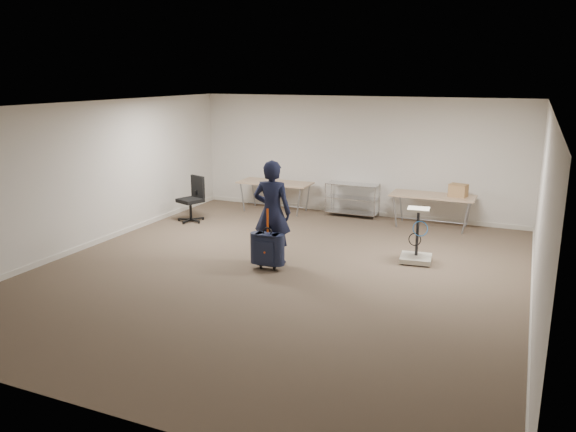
% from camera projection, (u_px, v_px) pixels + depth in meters
% --- Properties ---
extents(ground, '(9.00, 9.00, 0.00)m').
position_uv_depth(ground, '(279.00, 271.00, 9.65)').
color(ground, '#423228').
rests_on(ground, ground).
extents(room_shell, '(8.00, 9.00, 9.00)m').
position_uv_depth(room_shell, '(309.00, 246.00, 10.86)').
color(room_shell, silver).
rests_on(room_shell, ground).
extents(folding_table_left, '(1.80, 0.75, 0.73)m').
position_uv_depth(folding_table_left, '(275.00, 184.00, 13.73)').
color(folding_table_left, tan).
rests_on(folding_table_left, ground).
extents(folding_table_right, '(1.80, 0.75, 0.73)m').
position_uv_depth(folding_table_right, '(433.00, 197.00, 12.26)').
color(folding_table_right, tan).
rests_on(folding_table_right, ground).
extents(wire_shelf, '(1.22, 0.47, 0.80)m').
position_uv_depth(wire_shelf, '(352.00, 198.00, 13.27)').
color(wire_shelf, silver).
rests_on(wire_shelf, ground).
extents(person, '(0.73, 0.53, 1.86)m').
position_uv_depth(person, '(272.00, 212.00, 9.88)').
color(person, black).
rests_on(person, ground).
extents(suitcase, '(0.41, 0.25, 1.08)m').
position_uv_depth(suitcase, '(267.00, 249.00, 9.65)').
color(suitcase, black).
rests_on(suitcase, ground).
extents(office_chair, '(0.63, 0.63, 1.03)m').
position_uv_depth(office_chair, '(192.00, 208.00, 12.88)').
color(office_chair, black).
rests_on(office_chair, ground).
extents(equipment_cart, '(0.60, 0.60, 1.00)m').
position_uv_depth(equipment_cart, '(416.00, 248.00, 10.06)').
color(equipment_cart, '#EDE6CC').
rests_on(equipment_cart, ground).
extents(cardboard_box, '(0.41, 0.34, 0.27)m').
position_uv_depth(cardboard_box, '(458.00, 190.00, 12.05)').
color(cardboard_box, olive).
rests_on(cardboard_box, folding_table_right).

